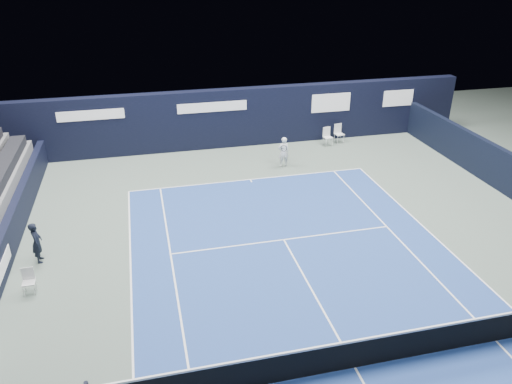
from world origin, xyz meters
TOP-DOWN VIEW (x-y plane):
  - ground at (0.00, 2.00)m, footprint 48.00×48.00m
  - court_surface at (0.00, 0.00)m, footprint 10.97×23.77m
  - folding_chair_back_a at (5.06, 15.40)m, footprint 0.49×0.52m
  - folding_chair_back_b at (5.85, 15.67)m, footprint 0.51×0.49m
  - line_judge_chair at (-8.50, 5.29)m, footprint 0.38×0.37m
  - line_judge at (-8.46, 7.04)m, footprint 0.38×0.55m
  - court_markings at (0.00, 0.00)m, footprint 11.03×23.83m
  - tennis_net at (0.00, 0.00)m, footprint 12.90×0.10m
  - back_sponsor_wall at (0.01, 16.50)m, footprint 26.00×0.63m
  - tennis_player at (1.93, 13.06)m, footprint 0.59×0.81m

SIDE VIEW (x-z plane):
  - ground at x=0.00m, z-range 0.00..0.00m
  - court_surface at x=0.00m, z-range 0.00..0.01m
  - court_markings at x=0.00m, z-range 0.01..0.01m
  - line_judge_chair at x=-8.50m, z-range 0.06..0.89m
  - tennis_net at x=0.00m, z-range -0.04..1.06m
  - folding_chair_back_b at x=5.85m, z-range 0.07..1.09m
  - folding_chair_back_a at x=5.06m, z-range 0.16..1.15m
  - line_judge at x=-8.46m, z-range 0.00..1.46m
  - tennis_player at x=1.93m, z-range 0.00..1.50m
  - back_sponsor_wall at x=0.01m, z-range 0.00..3.10m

